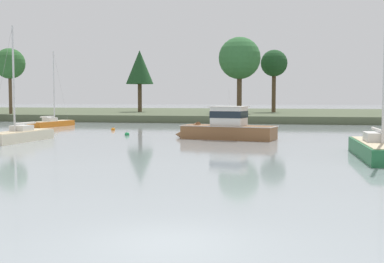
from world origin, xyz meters
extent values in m
plane|color=#939EA3|center=(0.00, 0.00, 0.00)|extent=(431.53, 431.53, 0.00)
cube|color=#4C563D|center=(0.00, 78.92, 0.51)|extent=(194.19, 44.79, 1.02)
cube|color=beige|center=(-18.81, 26.03, 0.12)|extent=(2.49, 7.67, 1.40)
cube|color=#CCB78E|center=(-18.81, 26.03, 0.85)|extent=(2.22, 7.20, 0.04)
cube|color=silver|center=(-18.78, 26.40, 1.09)|extent=(1.39, 1.74, 0.45)
cylinder|color=silver|center=(-18.84, 25.42, 5.09)|extent=(0.15, 0.15, 8.45)
cylinder|color=silver|center=(-18.75, 26.93, 1.42)|extent=(0.32, 3.02, 0.12)
cylinder|color=silver|center=(-18.75, 26.93, 1.47)|extent=(0.32, 2.72, 0.14)
cylinder|color=#999999|center=(-18.94, 23.92, 5.07)|extent=(0.21, 3.03, 8.41)
cube|color=orange|center=(-25.80, 46.11, 0.10)|extent=(3.12, 7.21, 1.09)
cube|color=#CCB78E|center=(-25.80, 46.11, 0.66)|extent=(2.82, 6.75, 0.04)
cube|color=silver|center=(-25.86, 45.77, 0.89)|extent=(1.47, 1.73, 0.42)
cylinder|color=silver|center=(-25.70, 46.66, 4.94)|extent=(0.14, 0.14, 8.53)
cylinder|color=silver|center=(-25.95, 45.29, 1.20)|extent=(0.61, 2.77, 0.11)
cylinder|color=silver|center=(-25.95, 45.29, 1.25)|extent=(0.59, 2.50, 0.14)
cylinder|color=#999999|center=(-25.44, 48.04, 4.92)|extent=(0.52, 2.76, 8.48)
cube|color=brown|center=(-2.27, 31.64, 0.27)|extent=(8.34, 4.27, 1.83)
cone|color=brown|center=(-6.16, 32.48, 0.27)|extent=(2.68, 2.80, 2.38)
cube|color=silver|center=(-2.27, 31.64, 1.15)|extent=(8.52, 4.41, 0.05)
cube|color=silver|center=(-2.25, 31.63, 1.98)|extent=(3.11, 2.65, 1.60)
cube|color=#19232D|center=(-2.25, 31.63, 2.14)|extent=(3.17, 2.70, 0.58)
cube|color=beige|center=(-2.25, 31.63, 2.81)|extent=(3.50, 3.05, 0.06)
cylinder|color=silver|center=(-2.25, 31.63, 3.58)|extent=(0.03, 0.03, 1.47)
cube|color=#236B3D|center=(8.27, 19.78, 0.14)|extent=(2.71, 9.17, 1.56)
cube|color=#CCB78E|center=(8.27, 19.78, 0.94)|extent=(2.39, 8.62, 0.04)
cube|color=silver|center=(8.26, 20.24, 1.23)|extent=(1.65, 2.04, 0.55)
cylinder|color=silver|center=(8.24, 20.88, 1.61)|extent=(0.22, 3.65, 0.15)
cylinder|color=silver|center=(8.24, 20.88, 1.66)|extent=(0.21, 3.28, 0.14)
sphere|color=#1E8C47|center=(-12.25, 34.12, 0.08)|extent=(0.45, 0.45, 0.45)
torus|color=#333338|center=(-12.25, 34.12, 0.34)|extent=(0.12, 0.12, 0.02)
sphere|color=orange|center=(-15.98, 40.68, 0.08)|extent=(0.43, 0.43, 0.43)
torus|color=#333338|center=(-15.98, 40.68, 0.33)|extent=(0.12, 0.12, 0.02)
cylinder|color=brown|center=(-22.84, 73.76, 4.93)|extent=(0.70, 0.70, 7.82)
cone|color=#1E4723|center=(-22.84, 73.76, 8.75)|extent=(4.77, 4.77, 5.83)
cylinder|color=brown|center=(0.10, 75.69, 4.64)|extent=(0.68, 0.68, 7.25)
sphere|color=#1E4723|center=(0.10, 75.69, 9.28)|extent=(4.47, 4.47, 4.47)
cylinder|color=brown|center=(-5.07, 69.08, 4.62)|extent=(0.78, 0.78, 7.20)
sphere|color=#336B38|center=(-5.07, 69.08, 9.71)|extent=(6.62, 6.62, 6.62)
cylinder|color=brown|center=(-38.92, 59.25, 4.32)|extent=(0.50, 0.50, 6.60)
sphere|color=#2D602D|center=(-38.92, 59.25, 8.65)|extent=(4.61, 4.61, 4.61)
camera|label=1|loc=(2.98, -12.44, 3.69)|focal=48.16mm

